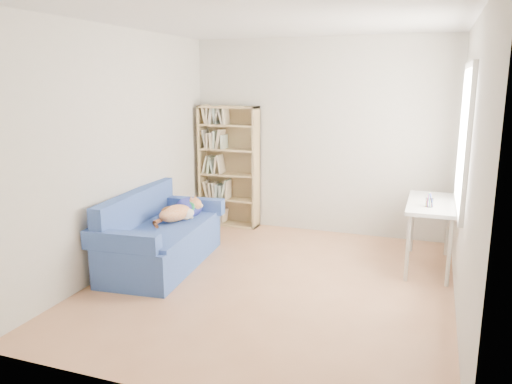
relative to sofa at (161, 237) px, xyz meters
The scene contains 6 objects.
ground 1.41m from the sofa, ahead, with size 4.00×4.00×0.00m, color #B0764F.
room_shell 1.97m from the sofa, ahead, with size 3.54×4.04×2.62m.
sofa is the anchor object (origin of this frame).
bookshelf 1.79m from the sofa, 86.24° to the left, with size 0.85×0.26×1.70m.
desk 3.01m from the sofa, 17.64° to the left, with size 0.50×1.09×0.75m.
pen_cup 2.94m from the sofa, 13.37° to the left, with size 0.08×0.08×0.15m.
Camera 1 is at (1.46, -4.57, 2.04)m, focal length 35.00 mm.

